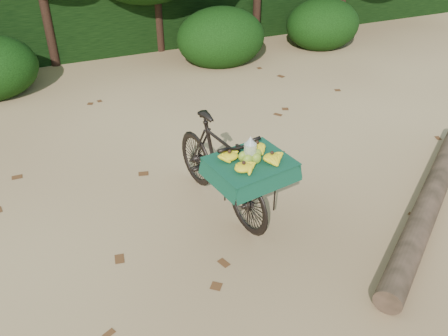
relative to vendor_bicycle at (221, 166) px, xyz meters
name	(u,v)px	position (x,y,z in m)	size (l,w,h in m)	color
ground	(240,180)	(0.45, 0.42, -0.59)	(80.00, 80.00, 0.00)	tan
vendor_bicycle	(221,166)	(0.00, 0.00, 0.00)	(1.00, 1.99, 1.16)	black
fallen_log	(431,197)	(2.37, -1.02, -0.45)	(0.28, 0.28, 3.90)	brown
hedge_backdrop	(126,3)	(0.45, 6.72, 0.31)	(26.00, 1.80, 1.80)	black
bush_clumps	(175,46)	(0.95, 4.72, -0.14)	(8.80, 1.70, 0.90)	black
leaf_litter	(222,156)	(0.45, 1.07, -0.58)	(7.00, 7.30, 0.01)	#532E16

